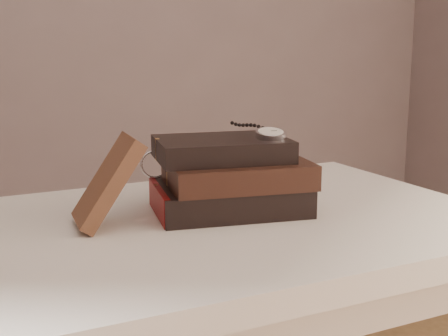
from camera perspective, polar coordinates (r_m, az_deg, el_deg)
name	(u,v)px	position (r m, az deg, el deg)	size (l,w,h in m)	color
table	(190,276)	(1.02, -3.13, -9.90)	(1.00, 0.60, 0.75)	white
book_stack	(230,178)	(1.03, 0.58, -0.88)	(0.28, 0.22, 0.12)	black
journal	(108,182)	(0.96, -10.62, -1.25)	(0.02, 0.10, 0.15)	#45271A
pocket_watch	(269,133)	(1.03, 4.15, 3.23)	(0.06, 0.16, 0.02)	silver
eyeglasses	(169,163)	(1.09, -5.09, 0.43)	(0.12, 0.14, 0.05)	silver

